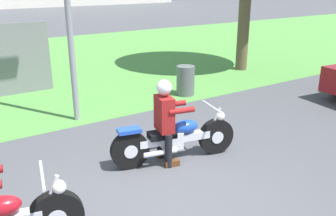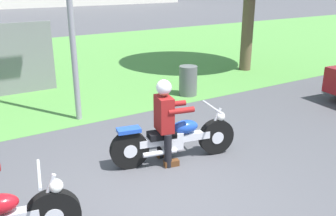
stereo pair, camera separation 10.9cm
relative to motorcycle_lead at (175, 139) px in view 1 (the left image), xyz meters
name	(u,v)px [view 1 (the left image)]	position (x,y,z in m)	size (l,w,h in m)	color
ground	(165,201)	(-0.79, -0.93, -0.38)	(120.00, 120.00, 0.00)	#4C4C51
grass_verge	(14,69)	(-0.79, 8.30, -0.38)	(60.00, 12.00, 0.01)	#549342
motorcycle_lead	(175,139)	(0.00, 0.00, 0.00)	(2.10, 0.75, 0.86)	black
rider_lead	(165,115)	(-0.16, 0.04, 0.43)	(0.61, 0.54, 1.39)	black
trash_can	(185,81)	(2.25, 2.84, 0.00)	(0.46, 0.46, 0.75)	#595E5B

